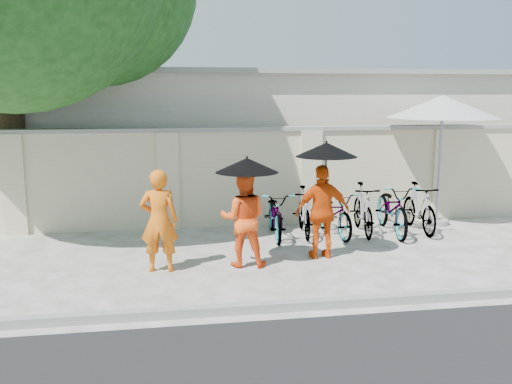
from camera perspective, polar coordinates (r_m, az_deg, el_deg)
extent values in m
plane|color=silver|center=(9.10, -1.99, -7.98)|extent=(80.00, 80.00, 0.00)
cube|color=gray|center=(7.50, -0.29, -11.52)|extent=(40.00, 0.16, 0.12)
cube|color=#C7BF90|center=(12.11, 0.73, 1.43)|extent=(20.00, 0.30, 2.00)
cube|color=beige|center=(15.94, 1.89, 5.67)|extent=(14.00, 6.00, 3.20)
cylinder|color=brown|center=(12.88, -23.44, 6.49)|extent=(0.60, 0.60, 4.40)
imported|color=orange|center=(9.06, -9.67, -2.85)|extent=(0.63, 0.45, 1.63)
imported|color=#FF5315|center=(9.22, -1.28, -2.67)|extent=(0.86, 0.72, 1.58)
cylinder|color=black|center=(9.05, -0.90, 0.27)|extent=(0.02, 0.02, 0.77)
cone|color=black|center=(8.99, -0.91, 2.71)|extent=(1.01, 1.01, 0.23)
imported|color=#DE4608|center=(9.71, 6.68, -1.98)|extent=(0.95, 0.42, 1.61)
cylinder|color=black|center=(9.54, 7.00, 1.37)|extent=(0.02, 0.02, 0.96)
cone|color=black|center=(9.48, 7.06, 4.24)|extent=(1.03, 1.03, 0.24)
cylinder|color=gray|center=(12.83, 17.57, -2.87)|extent=(0.52, 0.52, 0.10)
cylinder|color=#8C8B9F|center=(12.63, 17.85, 2.34)|extent=(0.06, 0.06, 2.46)
cone|color=#B0B0AD|center=(12.53, 18.17, 8.13)|extent=(2.69, 2.69, 0.47)
imported|color=#8C8B9F|center=(11.07, 1.96, -2.22)|extent=(0.76, 1.82, 0.93)
imported|color=#8C8B9F|center=(11.26, 4.85, -1.97)|extent=(0.64, 1.63, 0.96)
imported|color=#8C8B9F|center=(11.36, 7.83, -2.07)|extent=(0.76, 1.76, 0.90)
imported|color=#8C8B9F|center=(11.53, 10.65, -1.69)|extent=(0.69, 1.72, 1.01)
imported|color=#8C8B9F|center=(11.69, 13.49, -1.61)|extent=(0.87, 2.00, 1.02)
imported|color=#8C8B9F|center=(11.98, 16.00, -1.52)|extent=(0.53, 1.66, 0.99)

